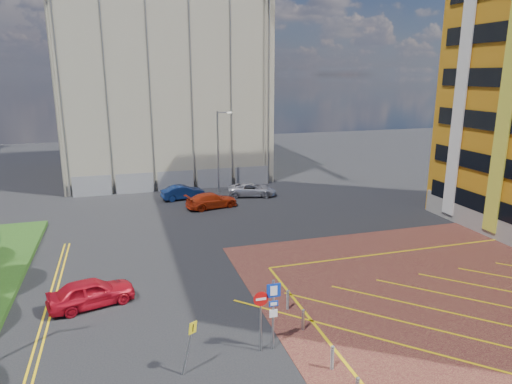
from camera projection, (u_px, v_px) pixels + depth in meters
name	position (u px, v px, depth m)	size (l,w,h in m)	color
ground	(269.00, 365.00, 18.45)	(140.00, 140.00, 0.00)	black
lamp_back	(219.00, 149.00, 44.46)	(1.53, 0.16, 8.00)	#9EA0A8
sign_cluster	(269.00, 308.00, 18.96)	(1.17, 0.12, 3.20)	#9EA0A8
warning_sign	(190.00, 341.00, 17.55)	(0.70, 0.41, 2.25)	#9EA0A8
bollard_row	(340.00, 369.00, 17.43)	(0.14, 11.14, 0.90)	#9EA0A8
construction_building	(161.00, 78.00, 52.79)	(21.20, 19.20, 22.00)	#9F9682
construction_fence	(186.00, 180.00, 46.30)	(21.60, 0.06, 2.00)	gray
car_red_left	(91.00, 292.00, 23.02)	(1.70, 4.23, 1.44)	red
car_blue_back	(183.00, 192.00, 42.87)	(1.40, 4.01, 1.32)	navy
car_red_back	(212.00, 200.00, 40.06)	(1.87, 4.59, 1.33)	red
car_silver_back	(252.00, 190.00, 43.97)	(2.12, 4.59, 1.28)	silver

